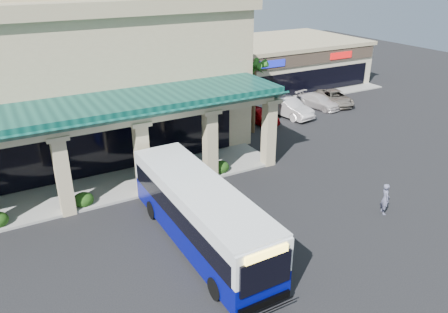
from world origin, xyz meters
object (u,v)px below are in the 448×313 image
car_white (288,107)px  car_red (318,101)px  transit_bus (200,215)px  car_gray (335,98)px  car_silver (259,115)px  pedestrian (385,199)px

car_white → car_red: car_white is taller
transit_bus → car_gray: (22.19, 14.78, -0.95)m
car_white → car_silver: bearing=175.4°
transit_bus → car_red: bearing=35.9°
pedestrian → car_gray: bearing=-7.1°
transit_bus → car_gray: bearing=33.2°
pedestrian → car_silver: 16.36m
car_red → transit_bus: bearing=-157.4°
transit_bus → car_gray: 26.68m
car_red → car_gray: car_gray is taller
car_silver → car_white: bearing=-8.4°
car_silver → car_gray: 9.76m
car_silver → car_gray: car_silver is taller
pedestrian → car_white: pedestrian is taller
pedestrian → car_gray: size_ratio=0.37×
transit_bus → car_silver: (12.48, 13.81, -0.93)m
car_red → car_gray: size_ratio=0.93×
car_silver → pedestrian: bearing=-109.6°
car_gray → transit_bus: bearing=-130.7°
transit_bus → car_red: (19.95, 14.72, -0.98)m
pedestrian → car_silver: (2.22, 16.21, -0.20)m
transit_bus → pedestrian: bearing=-13.7°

